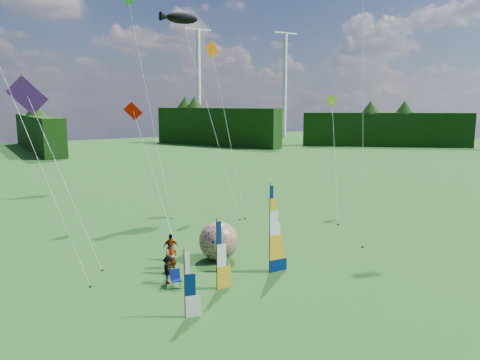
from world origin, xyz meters
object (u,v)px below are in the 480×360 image
feather_banner_main (270,230)px  camp_chair (176,279)px  spectator_c (168,270)px  side_banner_left (217,256)px  bol_inflatable (218,241)px  side_banner_far (185,286)px  spectator_b (171,255)px  spectator_d (171,247)px  spectator_a (172,258)px  kite_whale (209,103)px

feather_banner_main → camp_chair: feather_banner_main is taller
feather_banner_main → spectator_c: bearing=165.8°
side_banner_left → spectator_c: bearing=133.8°
feather_banner_main → side_banner_left: 3.96m
bol_inflatable → side_banner_far: bearing=-129.5°
side_banner_far → camp_chair: side_banner_far is taller
spectator_b → spectator_d: bearing=59.2°
spectator_d → camp_chair: bearing=102.8°
side_banner_left → spectator_a: 3.83m
feather_banner_main → spectator_c: size_ratio=3.38×
spectator_a → camp_chair: size_ratio=1.86×
bol_inflatable → spectator_b: bol_inflatable is taller
camp_chair → bol_inflatable: bearing=46.2°
side_banner_left → bol_inflatable: (2.43, 4.26, -0.64)m
spectator_b → spectator_c: spectator_b is taller
side_banner_far → side_banner_left: bearing=52.6°
bol_inflatable → spectator_c: (-4.32, -2.03, -0.48)m
feather_banner_main → spectator_a: bearing=150.7°
side_banner_left → side_banner_far: size_ratio=1.18×
spectator_b → spectator_a: bearing=-115.5°
side_banner_left → kite_whale: kite_whale is taller
side_banner_left → camp_chair: 2.65m
kite_whale → spectator_d: bearing=-132.9°
spectator_a → bol_inflatable: bearing=-3.7°
feather_banner_main → spectator_a: (-4.91, 2.95, -1.70)m
spectator_a → spectator_d: 2.41m
spectator_c → camp_chair: 0.86m
spectator_b → camp_chair: size_ratio=1.74×
feather_banner_main → bol_inflatable: bearing=112.7°
side_banner_far → spectator_b: size_ratio=1.85×
spectator_d → side_banner_left: bearing=124.4°
spectator_a → spectator_b: bearing=56.8°
side_banner_left → spectator_c: size_ratio=2.44×
bol_inflatable → spectator_d: 3.06m
spectator_c → kite_whale: bearing=-28.0°
side_banner_far → kite_whale: kite_whale is taller
spectator_a → spectator_b: 0.80m
spectator_d → camp_chair: 4.65m
side_banner_left → camp_chair: side_banner_left is taller
kite_whale → camp_chair: bearing=-128.8°
spectator_d → kite_whale: size_ratio=0.09×
feather_banner_main → side_banner_far: (-6.71, -2.77, -1.01)m
camp_chair → kite_whale: (10.56, 16.17, 9.45)m
side_banner_far → spectator_c: 4.59m
spectator_b → kite_whale: (9.63, 13.28, 9.08)m
bol_inflatable → spectator_d: bol_inflatable is taller
camp_chair → kite_whale: 21.50m
spectator_c → spectator_d: (1.70, 3.56, 0.08)m
bol_inflatable → spectator_c: size_ratio=1.61×
bol_inflatable → spectator_a: bol_inflatable is taller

